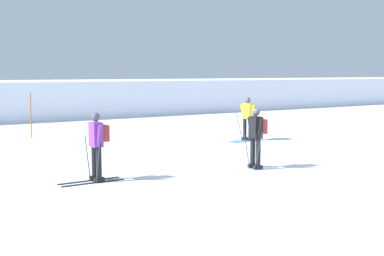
% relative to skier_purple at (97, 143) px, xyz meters
% --- Properties ---
extents(ground_plane, '(120.00, 120.00, 0.00)m').
position_rel_skier_purple_xyz_m(ground_plane, '(3.32, -1.89, -0.96)').
color(ground_plane, silver).
extents(far_snow_ridge, '(80.00, 8.55, 2.17)m').
position_rel_skier_purple_xyz_m(far_snow_ridge, '(3.32, 19.79, 0.13)').
color(far_snow_ridge, silver).
rests_on(far_snow_ridge, ground).
extents(skier_purple, '(1.60, 1.00, 1.71)m').
position_rel_skier_purple_xyz_m(skier_purple, '(0.00, 0.00, 0.00)').
color(skier_purple, black).
rests_on(skier_purple, ground).
extents(skier_yellow, '(1.64, 0.99, 1.71)m').
position_rel_skier_purple_xyz_m(skier_yellow, '(7.81, 3.82, 0.00)').
color(skier_yellow, '#237AC6').
rests_on(skier_yellow, ground).
extents(skier_black, '(1.63, 1.00, 1.71)m').
position_rel_skier_purple_xyz_m(skier_black, '(4.33, -0.87, -0.00)').
color(skier_black, silver).
rests_on(skier_black, ground).
extents(trail_marker_pole, '(0.05, 0.05, 1.87)m').
position_rel_skier_purple_xyz_m(trail_marker_pole, '(0.79, 9.23, -0.02)').
color(trail_marker_pole, '#C65614').
rests_on(trail_marker_pole, ground).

